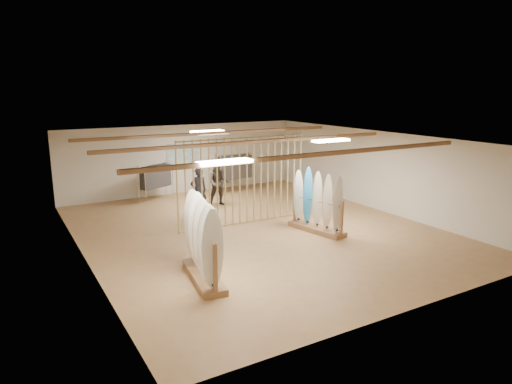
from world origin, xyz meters
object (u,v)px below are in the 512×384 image
rack_left (203,252)px  rack_right (317,211)px  clothing_rack_a (156,177)px  clothing_rack_b (235,167)px  shopper_b (218,179)px  shopper_a (199,188)px

rack_left → rack_right: bearing=28.9°
clothing_rack_a → clothing_rack_b: 3.32m
rack_left → shopper_b: size_ratio=1.09×
rack_right → shopper_a: bearing=111.5°
clothing_rack_a → shopper_b: shopper_b is taller
shopper_b → rack_left: bearing=-91.5°
shopper_a → shopper_b: 1.36m
rack_left → rack_right: rack_left is taller
shopper_a → shopper_b: shopper_b is taller
rack_left → shopper_a: size_ratio=1.15×
shopper_a → shopper_b: bearing=-145.8°
rack_left → shopper_a: (2.10, 5.17, 0.25)m
rack_right → shopper_b: 4.53m
shopper_a → shopper_b: size_ratio=0.95×
rack_right → shopper_b: shopper_b is taller
clothing_rack_b → shopper_b: bearing=-134.7°
rack_right → clothing_rack_b: (0.29, 5.93, 0.44)m
clothing_rack_b → shopper_a: bearing=-139.3°
rack_left → rack_right: (4.43, 1.59, -0.04)m
clothing_rack_a → shopper_b: (1.81, -1.75, 0.01)m
rack_left → shopper_a: 5.59m
rack_left → rack_right: size_ratio=1.06×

